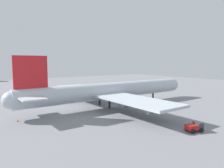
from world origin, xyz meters
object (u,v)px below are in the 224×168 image
Objects in this scene: safety_cone_tail at (18,120)px; pushback_tractor at (194,127)px; cargo_airplane at (111,91)px; baggage_tug at (85,92)px; safety_cone_nose at (163,95)px.

pushback_tractor is at bearing -46.16° from safety_cone_tail.
cargo_airplane is 28.87m from baggage_tug.
cargo_airplane is 110.00× the size of safety_cone_tail.
safety_cone_tail reaches higher than safety_cone_nose.
safety_cone_tail is at bearing -174.81° from safety_cone_nose.
safety_cone_nose is (28.06, -24.20, -0.83)m from baggage_tug.
cargo_airplane is 34.29m from pushback_tractor.
cargo_airplane is at bearing -173.21° from safety_cone_nose.
pushback_tractor is at bearing -95.29° from baggage_tug.
baggage_tug is 10.22× the size of safety_cone_nose.
cargo_airplane reaches higher than baggage_tug.
pushback_tractor is 44.45m from safety_cone_tail.
cargo_airplane is 12.57× the size of baggage_tug.
baggage_tug is (4.88, 28.13, -4.34)m from cargo_airplane.
baggage_tug is 1.37× the size of pushback_tractor.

